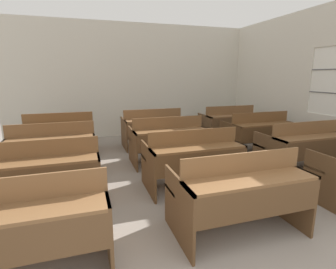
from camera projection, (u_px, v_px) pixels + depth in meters
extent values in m
cube|color=beige|center=(133.00, 81.00, 6.94)|extent=(6.39, 0.06, 2.92)
cube|color=beige|center=(326.00, 137.00, 5.09)|extent=(0.06, 6.45, 0.86)
cube|color=beige|center=(268.00, 80.00, 6.59)|extent=(0.06, 2.72, 1.28)
cube|color=brown|center=(107.00, 221.00, 2.34)|extent=(0.03, 0.79, 0.66)
cube|color=brown|center=(16.00, 213.00, 1.87)|extent=(1.32, 0.33, 0.03)
cube|color=brown|center=(13.00, 247.00, 1.76)|extent=(1.27, 0.02, 0.30)
cube|color=brown|center=(18.00, 189.00, 1.98)|extent=(1.32, 0.02, 0.21)
cube|color=brown|center=(31.00, 210.00, 2.34)|extent=(1.32, 0.33, 0.03)
cube|color=brown|center=(34.00, 237.00, 2.41)|extent=(1.27, 0.04, 0.04)
cube|color=brown|center=(178.00, 210.00, 2.55)|extent=(0.03, 0.79, 0.66)
cube|color=brown|center=(286.00, 192.00, 2.94)|extent=(0.03, 0.79, 0.66)
cube|color=brown|center=(252.00, 180.00, 2.46)|extent=(1.32, 0.33, 0.03)
cube|color=brown|center=(261.00, 204.00, 2.35)|extent=(1.27, 0.02, 0.30)
cube|color=brown|center=(243.00, 163.00, 2.58)|extent=(1.32, 0.02, 0.21)
cube|color=brown|center=(225.00, 182.00, 2.94)|extent=(1.32, 0.33, 0.03)
cube|color=brown|center=(224.00, 205.00, 3.00)|extent=(1.27, 0.04, 0.04)
cube|color=brown|center=(329.00, 184.00, 3.16)|extent=(0.03, 0.79, 0.66)
cube|color=brown|center=(99.00, 175.00, 3.45)|extent=(0.03, 0.79, 0.66)
cube|color=brown|center=(40.00, 162.00, 2.97)|extent=(1.32, 0.33, 0.03)
cube|color=brown|center=(39.00, 181.00, 2.86)|extent=(1.27, 0.02, 0.30)
cube|color=brown|center=(41.00, 148.00, 3.09)|extent=(1.32, 0.02, 0.21)
cube|color=brown|center=(47.00, 166.00, 3.45)|extent=(1.32, 0.33, 0.03)
cube|color=brown|center=(49.00, 186.00, 3.51)|extent=(1.27, 0.04, 0.04)
cube|color=#53361D|center=(148.00, 169.00, 3.64)|extent=(0.03, 0.79, 0.66)
cube|color=#53361D|center=(230.00, 160.00, 4.03)|extent=(0.03, 0.79, 0.66)
cube|color=brown|center=(198.00, 148.00, 3.55)|extent=(1.32, 0.33, 0.03)
cube|color=#53361D|center=(203.00, 163.00, 3.44)|extent=(1.27, 0.02, 0.30)
cube|color=brown|center=(194.00, 137.00, 3.67)|extent=(1.32, 0.02, 0.21)
cube|color=brown|center=(185.00, 153.00, 4.03)|extent=(1.32, 0.33, 0.03)
cube|color=#53361D|center=(185.00, 170.00, 4.09)|extent=(1.27, 0.04, 0.04)
cube|color=brown|center=(268.00, 156.00, 4.25)|extent=(0.03, 0.79, 0.66)
cube|color=brown|center=(329.00, 149.00, 4.63)|extent=(0.03, 0.79, 0.66)
cube|color=brown|center=(313.00, 137.00, 4.16)|extent=(1.32, 0.33, 0.03)
cube|color=brown|center=(320.00, 150.00, 4.05)|extent=(1.27, 0.02, 0.30)
cube|color=brown|center=(306.00, 128.00, 4.27)|extent=(1.32, 0.02, 0.21)
cube|color=brown|center=(290.00, 143.00, 4.63)|extent=(1.32, 0.33, 0.03)
cube|color=brown|center=(289.00, 158.00, 4.70)|extent=(1.27, 0.04, 0.04)
cube|color=brown|center=(10.00, 158.00, 4.14)|extent=(0.03, 0.79, 0.66)
cube|color=brown|center=(94.00, 151.00, 4.52)|extent=(0.03, 0.79, 0.66)
cube|color=brown|center=(51.00, 139.00, 4.05)|extent=(1.32, 0.33, 0.03)
cube|color=brown|center=(51.00, 152.00, 3.94)|extent=(1.27, 0.02, 0.30)
cube|color=brown|center=(51.00, 129.00, 4.16)|extent=(1.32, 0.02, 0.21)
cube|color=brown|center=(55.00, 145.00, 4.52)|extent=(1.32, 0.33, 0.03)
cube|color=brown|center=(56.00, 160.00, 4.58)|extent=(1.27, 0.04, 0.04)
cube|color=brown|center=(133.00, 148.00, 4.73)|extent=(0.03, 0.79, 0.66)
cube|color=brown|center=(198.00, 142.00, 5.11)|extent=(0.03, 0.79, 0.66)
cube|color=brown|center=(171.00, 131.00, 4.64)|extent=(1.32, 0.33, 0.03)
cube|color=brown|center=(174.00, 142.00, 4.53)|extent=(1.27, 0.02, 0.30)
cube|color=brown|center=(168.00, 123.00, 4.76)|extent=(1.32, 0.02, 0.21)
cube|color=brown|center=(163.00, 137.00, 5.11)|extent=(1.32, 0.33, 0.03)
cube|color=brown|center=(163.00, 150.00, 5.18)|extent=(1.27, 0.04, 0.04)
cube|color=#53361D|center=(229.00, 139.00, 5.33)|extent=(0.03, 0.79, 0.66)
cube|color=#53361D|center=(282.00, 135.00, 5.72)|extent=(0.03, 0.79, 0.66)
cube|color=brown|center=(265.00, 124.00, 5.24)|extent=(1.32, 0.33, 0.03)
cube|color=#53361D|center=(269.00, 134.00, 5.13)|extent=(1.27, 0.02, 0.30)
cube|color=brown|center=(260.00, 117.00, 5.36)|extent=(1.32, 0.02, 0.21)
cube|color=brown|center=(250.00, 130.00, 5.72)|extent=(1.32, 0.33, 0.03)
cube|color=#53361D|center=(249.00, 142.00, 5.78)|extent=(1.27, 0.04, 0.04)
cube|color=#53361D|center=(26.00, 141.00, 5.24)|extent=(0.03, 0.79, 0.66)
cube|color=#53361D|center=(93.00, 136.00, 5.62)|extent=(0.03, 0.79, 0.66)
cube|color=brown|center=(58.00, 125.00, 5.15)|extent=(1.32, 0.33, 0.03)
cube|color=#53361D|center=(59.00, 135.00, 5.04)|extent=(1.27, 0.02, 0.30)
cube|color=brown|center=(58.00, 118.00, 5.26)|extent=(1.32, 0.02, 0.21)
cube|color=brown|center=(61.00, 131.00, 5.62)|extent=(1.32, 0.33, 0.03)
cube|color=#53361D|center=(62.00, 144.00, 5.69)|extent=(1.27, 0.04, 0.04)
cube|color=brown|center=(124.00, 134.00, 5.82)|extent=(0.03, 0.79, 0.66)
cube|color=brown|center=(179.00, 130.00, 6.21)|extent=(0.03, 0.79, 0.66)
cube|color=brown|center=(155.00, 120.00, 5.73)|extent=(1.32, 0.33, 0.03)
cube|color=brown|center=(157.00, 129.00, 5.62)|extent=(1.27, 0.02, 0.30)
cube|color=brown|center=(153.00, 114.00, 5.85)|extent=(1.32, 0.02, 0.21)
cube|color=brown|center=(150.00, 126.00, 6.21)|extent=(1.32, 0.33, 0.03)
cube|color=brown|center=(150.00, 137.00, 6.27)|extent=(1.27, 0.04, 0.04)
cube|color=brown|center=(205.00, 128.00, 6.42)|extent=(0.03, 0.79, 0.66)
cube|color=brown|center=(250.00, 125.00, 6.81)|extent=(0.03, 0.79, 0.66)
cube|color=brown|center=(233.00, 116.00, 6.33)|extent=(1.32, 0.33, 0.03)
cube|color=brown|center=(237.00, 124.00, 6.22)|extent=(1.27, 0.02, 0.30)
cube|color=brown|center=(230.00, 110.00, 6.45)|extent=(1.32, 0.02, 0.21)
cube|color=brown|center=(223.00, 121.00, 6.81)|extent=(1.32, 0.33, 0.03)
cube|color=brown|center=(223.00, 132.00, 6.87)|extent=(1.27, 0.04, 0.04)
cylinder|color=#1E6B33|center=(237.00, 126.00, 7.55)|extent=(0.25, 0.25, 0.34)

